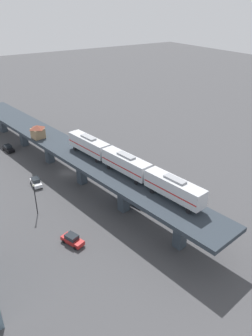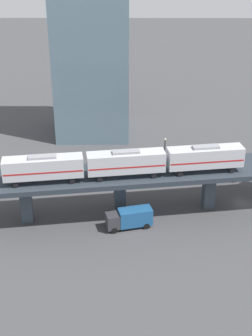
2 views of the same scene
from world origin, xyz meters
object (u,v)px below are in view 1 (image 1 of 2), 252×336
(street_car_white, at_px, (36,182))
(street_car_red, at_px, (72,239))
(street_car_black, at_px, (8,148))
(delivery_truck, at_px, (136,193))
(signal_hut, at_px, (38,131))
(street_lamp, at_px, (35,197))
(subway_train, at_px, (126,163))

(street_car_white, distance_m, street_car_red, 23.51)
(street_car_black, distance_m, delivery_truck, 44.15)
(street_car_red, relative_size, delivery_truck, 0.63)
(street_car_black, relative_size, street_car_red, 0.97)
(signal_hut, relative_size, delivery_truck, 0.49)
(street_car_black, bearing_deg, street_lamp, 84.10)
(signal_hut, distance_m, street_lamp, 23.41)
(subway_train, relative_size, street_lamp, 5.36)
(street_car_white, height_order, delivery_truck, delivery_truck)
(subway_train, distance_m, street_car_black, 44.70)
(street_car_black, height_order, delivery_truck, delivery_truck)
(street_car_red, xyz_separation_m, street_lamp, (2.15, -12.27, 3.17))
(delivery_truck, xyz_separation_m, street_lamp, (19.67, -6.73, 2.35))
(street_car_red, height_order, street_lamp, street_lamp)
(subway_train, bearing_deg, signal_hut, -74.10)
(subway_train, distance_m, street_car_red, 17.94)
(delivery_truck, bearing_deg, subway_train, 11.96)
(street_lamp, bearing_deg, street_car_black, -95.90)
(delivery_truck, bearing_deg, signal_hut, -68.46)
(street_car_white, bearing_deg, street_lamp, 71.93)
(street_car_red, height_order, delivery_truck, delivery_truck)
(street_lamp, bearing_deg, subway_train, 156.37)
(street_car_black, xyz_separation_m, street_lamp, (3.55, 34.36, 3.17))
(street_car_white, height_order, street_car_red, same)
(signal_hut, bearing_deg, subway_train, 105.90)
(street_lamp, bearing_deg, street_car_red, 99.95)
(subway_train, bearing_deg, delivery_truck, -168.04)
(street_car_red, bearing_deg, street_car_white, -93.67)
(street_car_white, height_order, street_lamp, street_lamp)
(street_car_black, relative_size, street_lamp, 0.66)
(subway_train, distance_m, signal_hut, 29.59)
(street_car_white, distance_m, street_car_black, 23.16)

